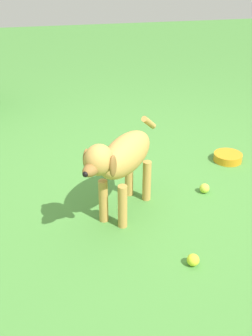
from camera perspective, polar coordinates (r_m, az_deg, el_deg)
name	(u,v)px	position (r m, az deg, el deg)	size (l,w,h in m)	color
ground	(149,187)	(2.82, 3.27, -2.70)	(14.00, 14.00, 0.00)	#478438
dog	(122,159)	(2.35, -0.56, 1.29)	(0.68, 0.59, 0.58)	#C69347
tennis_ball_0	(205,188)	(2.79, 11.01, -2.82)	(0.07, 0.07, 0.07)	#C0D83E
tennis_ball_2	(193,260)	(2.19, 9.44, -12.66)	(0.07, 0.07, 0.07)	#C7DB2E
water_bowl	(228,157)	(3.25, 14.16, 1.48)	(0.22, 0.22, 0.06)	orange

